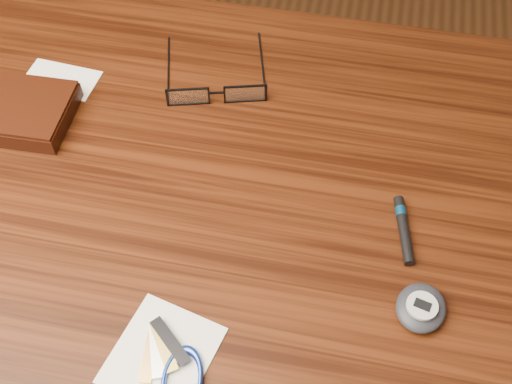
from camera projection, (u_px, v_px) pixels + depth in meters
desk at (218, 250)px, 0.80m from camera, size 1.00×0.70×0.75m
wallet_and_card at (21, 110)px, 0.78m from camera, size 0.13×0.16×0.03m
eyeglasses at (217, 92)px, 0.80m from camera, size 0.16×0.16×0.03m
pedometer at (421, 308)px, 0.63m from camera, size 0.06×0.07×0.02m
notepad_keys at (172, 367)px, 0.60m from camera, size 0.11×0.12×0.01m
black_blue_pen at (403, 228)px, 0.69m from camera, size 0.03×0.08×0.01m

